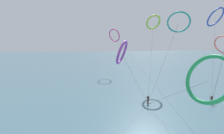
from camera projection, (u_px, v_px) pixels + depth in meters
The scene contains 9 objects.
sea_water at pixel (87, 60), 108.16m from camera, with size 400.00×200.00×0.08m, color slate.
surfer_charcoal at pixel (148, 100), 32.23m from camera, with size 1.40×0.65×1.70m.
surfer_amber at pixel (212, 100), 32.19m from camera, with size 1.40×0.73×1.70m.
kite_cobalt at pixel (215, 17), 42.64m from camera, with size 12.63×13.96×20.57m.
kite_emerald at pixel (208, 79), 17.10m from camera, with size 3.42×17.36×10.75m.
kite_teal at pixel (179, 22), 27.92m from camera, with size 5.90×4.79×16.89m.
kite_magenta at pixel (114, 35), 61.88m from camera, with size 4.52×50.95×16.79m.
kite_lime at pixel (153, 22), 46.02m from camera, with size 9.81×16.90×19.30m.
kite_violet at pixel (122, 52), 26.33m from camera, with size 7.85×5.61×12.25m.
Camera 1 is at (-4.54, -2.62, 11.93)m, focal length 26.75 mm.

